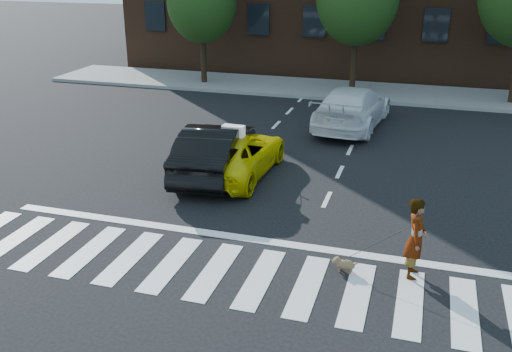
% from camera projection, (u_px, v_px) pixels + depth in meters
% --- Properties ---
extents(ground, '(120.00, 120.00, 0.00)m').
position_uv_depth(ground, '(215.00, 271.00, 12.03)').
color(ground, black).
rests_on(ground, ground).
extents(crosswalk, '(13.00, 2.40, 0.01)m').
position_uv_depth(crosswalk, '(215.00, 271.00, 12.02)').
color(crosswalk, silver).
rests_on(crosswalk, ground).
extents(stop_line, '(12.00, 0.30, 0.01)m').
position_uv_depth(stop_line, '(239.00, 237.00, 13.45)').
color(stop_line, silver).
rests_on(stop_line, ground).
extents(sidewalk_far, '(30.00, 4.00, 0.15)m').
position_uv_depth(sidewalk_far, '(343.00, 90.00, 27.59)').
color(sidewalk_far, slate).
rests_on(sidewalk_far, ground).
extents(taxi, '(2.24, 4.59, 1.26)m').
position_uv_depth(taxi, '(236.00, 154.00, 17.12)').
color(taxi, yellow).
rests_on(taxi, ground).
extents(black_sedan, '(2.14, 4.83, 1.54)m').
position_uv_depth(black_sedan, '(215.00, 150.00, 17.08)').
color(black_sedan, black).
rests_on(black_sedan, ground).
extents(white_suv, '(2.71, 5.57, 1.56)m').
position_uv_depth(white_suv, '(352.00, 107.00, 21.74)').
color(white_suv, silver).
rests_on(white_suv, ground).
extents(woman, '(0.44, 0.65, 1.74)m').
position_uv_depth(woman, '(416.00, 238.00, 11.56)').
color(woman, '#999999').
rests_on(woman, ground).
extents(dog, '(0.55, 0.24, 0.31)m').
position_uv_depth(dog, '(344.00, 264.00, 11.95)').
color(dog, '#8C5F47').
rests_on(dog, ground).
extents(taxi_sign, '(0.66, 0.30, 0.32)m').
position_uv_depth(taxi_sign, '(233.00, 131.00, 16.65)').
color(taxi_sign, white).
rests_on(taxi_sign, taxi).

